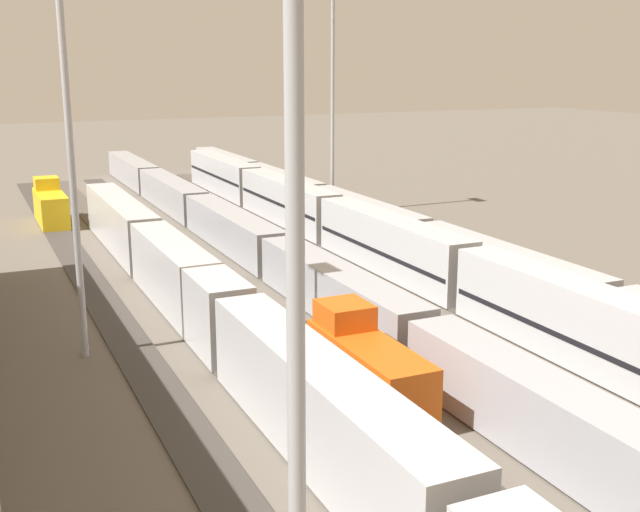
% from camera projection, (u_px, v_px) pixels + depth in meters
% --- Properties ---
extents(ground_plane, '(400.00, 400.00, 0.00)m').
position_uv_depth(ground_plane, '(287.00, 286.00, 67.11)').
color(ground_plane, '#60594F').
extents(track_bed_0, '(140.00, 2.80, 0.12)m').
position_uv_depth(track_bed_0, '(438.00, 267.00, 73.13)').
color(track_bed_0, '#3D3833').
rests_on(track_bed_0, ground_plane).
extents(track_bed_1, '(140.00, 2.80, 0.12)m').
position_uv_depth(track_bed_1, '(391.00, 273.00, 71.12)').
color(track_bed_1, '#4C443D').
rests_on(track_bed_1, ground_plane).
extents(track_bed_2, '(140.00, 2.80, 0.12)m').
position_uv_depth(track_bed_2, '(341.00, 279.00, 69.11)').
color(track_bed_2, '#3D3833').
rests_on(track_bed_2, ground_plane).
extents(track_bed_3, '(140.00, 2.80, 0.12)m').
position_uv_depth(track_bed_3, '(287.00, 286.00, 67.10)').
color(track_bed_3, '#4C443D').
rests_on(track_bed_3, ground_plane).
extents(track_bed_4, '(140.00, 2.80, 0.12)m').
position_uv_depth(track_bed_4, '(231.00, 293.00, 65.09)').
color(track_bed_4, '#3D3833').
rests_on(track_bed_4, ground_plane).
extents(track_bed_5, '(140.00, 2.80, 0.12)m').
position_uv_depth(track_bed_5, '(171.00, 300.00, 63.08)').
color(track_bed_5, '#4C443D').
rests_on(track_bed_5, ground_plane).
extents(track_bed_6, '(140.00, 2.80, 0.12)m').
position_uv_depth(track_bed_6, '(106.00, 308.00, 61.07)').
color(track_bed_6, '#3D3833').
rests_on(track_bed_6, ground_plane).
extents(train_on_track_4, '(10.00, 3.00, 5.00)m').
position_uv_depth(train_on_track_4, '(366.00, 368.00, 43.59)').
color(train_on_track_4, '#D85914').
rests_on(train_on_track_4, ground_plane).
extents(train_on_track_6, '(10.00, 3.00, 5.00)m').
position_uv_depth(train_on_track_6, '(51.00, 206.00, 92.31)').
color(train_on_track_6, gold).
rests_on(train_on_track_6, ground_plane).
extents(train_on_track_3, '(139.00, 3.00, 4.40)m').
position_uv_depth(train_on_track_3, '(270.00, 253.00, 70.06)').
color(train_on_track_3, black).
rests_on(train_on_track_3, ground_plane).
extents(train_on_track_5, '(95.60, 3.00, 5.00)m').
position_uv_depth(train_on_track_5, '(237.00, 333.00, 47.78)').
color(train_on_track_5, silver).
rests_on(train_on_track_5, ground_plane).
extents(train_on_track_1, '(119.80, 3.06, 5.00)m').
position_uv_depth(train_on_track_1, '(390.00, 245.00, 70.71)').
color(train_on_track_1, silver).
rests_on(train_on_track_1, ground_plane).
extents(train_on_track_0, '(139.00, 3.06, 4.40)m').
position_uv_depth(train_on_track_0, '(411.00, 235.00, 77.09)').
color(train_on_track_0, maroon).
rests_on(train_on_track_0, ground_plane).
extents(light_mast_0, '(2.80, 0.70, 29.35)m').
position_uv_depth(light_mast_0, '(333.00, 61.00, 95.04)').
color(light_mast_0, '#9EA0A5').
rests_on(light_mast_0, ground_plane).
extents(light_mast_1, '(2.80, 0.70, 28.10)m').
position_uv_depth(light_mast_1, '(294.00, 94.00, 17.02)').
color(light_mast_1, '#9EA0A5').
rests_on(light_mast_1, ground_plane).
extents(light_mast_3, '(2.80, 0.70, 26.76)m').
position_uv_depth(light_mast_3, '(66.00, 85.00, 47.24)').
color(light_mast_3, '#9EA0A5').
rests_on(light_mast_3, ground_plane).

